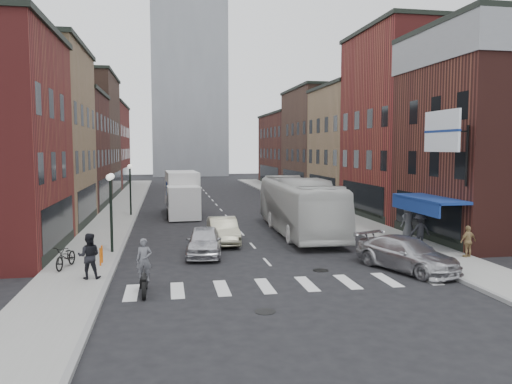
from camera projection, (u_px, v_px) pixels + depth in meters
The scene contains 32 objects.
ground at pixel (272, 267), 22.63m from camera, with size 160.00×160.00×0.00m, color black.
sidewalk_left at pixel (121, 210), 42.68m from camera, with size 3.00×74.00×0.15m, color gray.
sidewalk_right at pixel (312, 206), 45.70m from camera, with size 3.00×74.00×0.15m, color gray.
curb_left at pixel (139, 210), 42.95m from camera, with size 0.20×74.00×0.16m, color gray.
curb_right at pixel (296, 207), 45.44m from camera, with size 0.20×74.00×0.16m, color gray.
crosswalk_stripes at pixel (287, 285), 19.69m from camera, with size 12.00×2.20×0.01m, color silver.
bldg_left_mid_a at pixel (8, 136), 33.14m from camera, with size 10.30×10.20×12.30m.
bldg_left_mid_b at pixel (44, 150), 43.03m from camera, with size 10.30×10.20×10.30m.
bldg_left_far_a at pixel (68, 136), 53.68m from camera, with size 10.30×12.20×13.30m.
bldg_left_far_b at pixel (88, 146), 67.49m from camera, with size 10.30×16.20×11.30m.
bldg_right_corner at pixel (506, 135), 29.15m from camera, with size 10.30×9.20×12.30m.
bldg_right_mid_a at pixel (424, 125), 38.38m from camera, with size 10.30×10.20×14.30m.
bldg_right_mid_b at pixel (371, 145), 48.31m from camera, with size 10.30×10.20×11.30m.
bldg_right_far_a at pixel (334, 141), 59.05m from camera, with size 10.30×12.20×12.30m.
bldg_right_far_b at pixel (302, 149), 72.86m from camera, with size 10.30×16.20×10.30m.
awning_blue at pixel (426, 200), 26.43m from camera, with size 1.80×5.00×0.78m.
billboard_sign at pixel (443, 133), 24.10m from camera, with size 1.52×3.00×3.70m.
distant_tower at pixel (188, 46), 96.84m from camera, with size 14.00×14.00×50.00m, color #9399A0.
streetlamp_near at pixel (111, 198), 24.98m from camera, with size 0.32×1.22×4.11m.
streetlamp_far at pixel (130, 180), 38.70m from camera, with size 0.32×1.22×4.11m.
bike_rack at pixel (101, 255), 22.51m from camera, with size 0.08×0.68×0.80m.
box_truck at pixel (182, 194), 39.63m from camera, with size 2.70×8.03×3.45m.
motorcycle_rider at pixel (144, 268), 18.35m from camera, with size 0.60×2.06×2.10m.
transit_bus at pixel (299, 206), 31.40m from camera, with size 2.94×12.55×3.50m, color silver.
sedan_left_near at pixel (204, 241), 25.00m from camera, with size 1.71×4.25×1.45m, color silver.
sedan_left_far at pixel (223, 231), 28.18m from camera, with size 1.53×4.40×1.45m, color #A7A387.
curb_car at pixel (407, 254), 21.97m from camera, with size 2.04×5.01×1.45m, color #B6B5BA.
parked_bicycle at pixel (66, 257), 21.78m from camera, with size 0.67×1.91×1.00m, color black.
ped_left_solo at pixel (89, 256), 20.01m from camera, with size 0.90×0.52×1.85m, color black.
ped_right_a at pixel (420, 231), 26.25m from camera, with size 1.16×0.57×1.80m, color black.
ped_right_b at pixel (468, 241), 23.96m from camera, with size 0.90×0.45×1.53m, color #9B7D4F.
ped_right_c at pixel (408, 220), 29.31m from camera, with size 0.96×0.63×1.97m, color #55575D.
Camera 1 is at (-4.66, -21.76, 5.43)m, focal length 35.00 mm.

